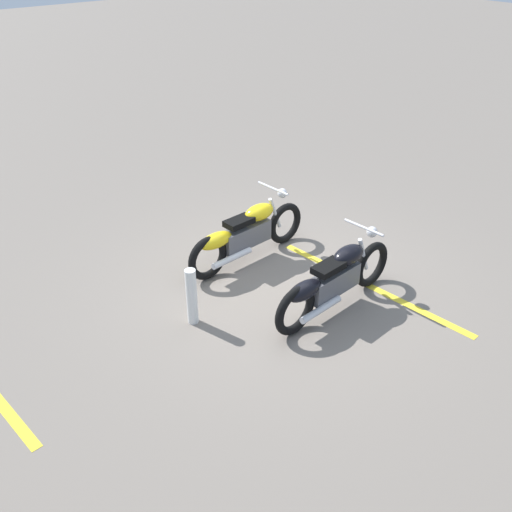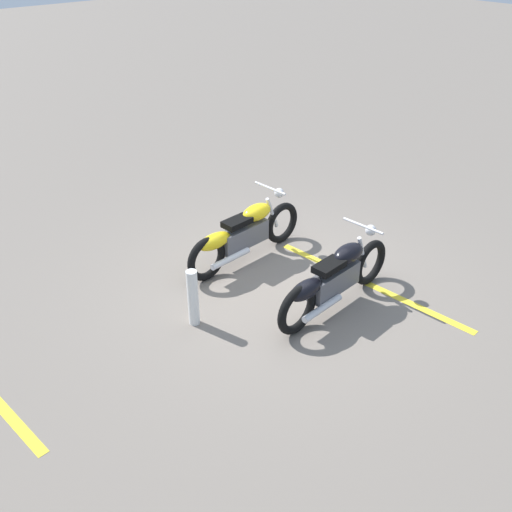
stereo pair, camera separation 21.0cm
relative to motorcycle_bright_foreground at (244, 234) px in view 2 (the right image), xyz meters
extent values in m
plane|color=slate|center=(-0.04, 0.84, -0.46)|extent=(60.00, 60.00, 0.00)
torus|color=black|center=(-0.84, -0.06, -0.13)|extent=(0.68, 0.15, 0.67)
torus|color=black|center=(0.72, 0.04, -0.13)|extent=(0.68, 0.15, 0.67)
cube|color=#59595E|center=(-0.01, 0.00, -0.04)|extent=(0.85, 0.27, 0.32)
ellipsoid|color=yellow|center=(-0.28, -0.02, 0.26)|extent=(0.54, 0.31, 0.24)
ellipsoid|color=yellow|center=(0.56, 0.03, 0.10)|extent=(0.57, 0.28, 0.22)
cube|color=black|center=(0.12, 0.00, 0.24)|extent=(0.45, 0.27, 0.09)
cylinder|color=silver|center=(-0.61, -0.04, 0.13)|extent=(0.27, 0.07, 0.56)
cylinder|color=silver|center=(-0.56, -0.04, 0.56)|extent=(0.08, 0.62, 0.04)
sphere|color=silver|center=(-0.76, -0.05, 0.42)|extent=(0.15, 0.15, 0.15)
cylinder|color=silver|center=(0.38, 0.16, -0.20)|extent=(0.70, 0.14, 0.09)
torus|color=black|center=(-0.95, 1.63, -0.13)|extent=(0.68, 0.16, 0.67)
torus|color=black|center=(0.61, 1.75, -0.13)|extent=(0.68, 0.16, 0.67)
cube|color=#59595E|center=(-0.12, 1.69, -0.04)|extent=(0.86, 0.29, 0.32)
ellipsoid|color=black|center=(-0.39, 1.67, 0.26)|extent=(0.54, 0.32, 0.24)
ellipsoid|color=black|center=(0.45, 1.74, 0.10)|extent=(0.58, 0.28, 0.22)
cube|color=black|center=(0.01, 1.70, 0.24)|extent=(0.46, 0.27, 0.09)
cylinder|color=silver|center=(-0.72, 1.64, 0.13)|extent=(0.27, 0.08, 0.56)
cylinder|color=silver|center=(-0.67, 1.65, 0.56)|extent=(0.09, 0.62, 0.04)
sphere|color=silver|center=(-0.87, 1.63, 0.42)|extent=(0.15, 0.15, 0.15)
cylinder|color=silver|center=(0.27, 1.86, -0.20)|extent=(0.70, 0.15, 0.09)
cylinder|color=white|center=(1.47, 0.77, -0.07)|extent=(0.14, 0.14, 0.79)
cube|color=yellow|center=(-0.93, 1.68, -0.46)|extent=(0.40, 3.20, 0.01)
camera|label=1|loc=(4.60, 5.90, 4.08)|focal=40.40mm
camera|label=2|loc=(4.76, 5.76, 4.08)|focal=40.40mm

